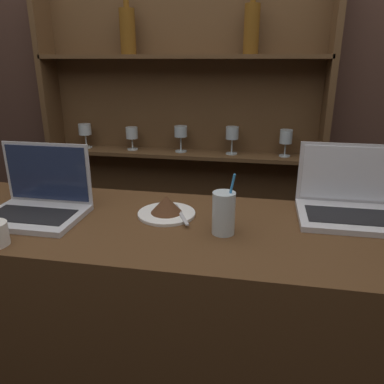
{
  "coord_description": "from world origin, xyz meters",
  "views": [
    {
      "loc": [
        0.31,
        -0.77,
        1.58
      ],
      "look_at": [
        0.12,
        0.31,
        1.19
      ],
      "focal_mm": 35.0,
      "sensor_mm": 36.0,
      "label": 1
    }
  ],
  "objects_px": {
    "laptop_far": "(353,202)",
    "cake_plate": "(167,208)",
    "water_glass": "(224,213)",
    "laptop_near": "(38,201)"
  },
  "relations": [
    {
      "from": "laptop_far",
      "to": "cake_plate",
      "type": "bearing_deg",
      "value": -169.8
    },
    {
      "from": "laptop_far",
      "to": "water_glass",
      "type": "relative_size",
      "value": 1.87
    },
    {
      "from": "cake_plate",
      "to": "water_glass",
      "type": "xyz_separation_m",
      "value": [
        0.2,
        -0.1,
        0.04
      ]
    },
    {
      "from": "laptop_near",
      "to": "water_glass",
      "type": "distance_m",
      "value": 0.61
    },
    {
      "from": "laptop_far",
      "to": "cake_plate",
      "type": "xyz_separation_m",
      "value": [
        -0.6,
        -0.11,
        -0.02
      ]
    },
    {
      "from": "cake_plate",
      "to": "water_glass",
      "type": "height_order",
      "value": "water_glass"
    },
    {
      "from": "laptop_near",
      "to": "laptop_far",
      "type": "relative_size",
      "value": 0.9
    },
    {
      "from": "water_glass",
      "to": "laptop_near",
      "type": "bearing_deg",
      "value": 177.28
    },
    {
      "from": "laptop_near",
      "to": "laptop_far",
      "type": "height_order",
      "value": "laptop_near"
    },
    {
      "from": "cake_plate",
      "to": "laptop_far",
      "type": "bearing_deg",
      "value": 10.2
    }
  ]
}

